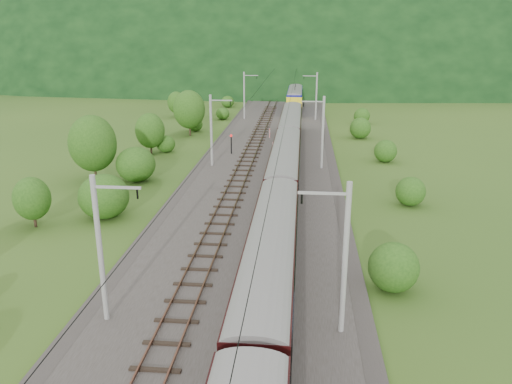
{
  "coord_description": "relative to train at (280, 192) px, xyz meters",
  "views": [
    {
      "loc": [
        3.92,
        -22.47,
        14.98
      ],
      "look_at": [
        0.37,
        15.55,
        2.6
      ],
      "focal_mm": 35.0,
      "sensor_mm": 36.0,
      "label": 1
    }
  ],
  "objects": [
    {
      "name": "hazard_post_far",
      "position": [
        -1.99,
        24.55,
        -2.27
      ],
      "size": [
        0.16,
        0.16,
        1.53
      ],
      "primitive_type": "cylinder",
      "color": "red",
      "rests_on": "railbed"
    },
    {
      "name": "train",
      "position": [
        0.0,
        0.0,
        0.0
      ],
      "size": [
        2.79,
        131.9,
        4.83
      ],
      "color": "black",
      "rests_on": "ground"
    },
    {
      "name": "mountain_main",
      "position": [
        -2.4,
        246.6,
        -3.33
      ],
      "size": [
        504.0,
        360.0,
        244.0
      ],
      "primitive_type": "ellipsoid",
      "color": "black",
      "rests_on": "ground"
    },
    {
      "name": "railbed",
      "position": [
        -2.4,
        -3.4,
        -3.18
      ],
      "size": [
        14.0,
        220.0,
        0.3
      ],
      "primitive_type": "cube",
      "color": "#38332D",
      "rests_on": "ground"
    },
    {
      "name": "mountain_ridge",
      "position": [
        -122.4,
        286.6,
        -3.33
      ],
      "size": [
        336.0,
        280.0,
        132.0
      ],
      "primitive_type": "ellipsoid",
      "color": "black",
      "rests_on": "ground"
    },
    {
      "name": "catenary_left",
      "position": [
        -8.52,
        18.6,
        1.17
      ],
      "size": [
        2.54,
        192.28,
        8.0
      ],
      "color": "gray",
      "rests_on": "railbed"
    },
    {
      "name": "vegetation_right",
      "position": [
        10.03,
        5.43,
        -2.1
      ],
      "size": [
        7.66,
        105.31,
        2.74
      ],
      "color": "#1F4A13",
      "rests_on": "ground"
    },
    {
      "name": "vegetation_left",
      "position": [
        -17.16,
        5.61,
        -0.48
      ],
      "size": [
        11.97,
        144.29,
        6.93
      ],
      "color": "#1F4A13",
      "rests_on": "ground"
    },
    {
      "name": "catenary_right",
      "position": [
        3.72,
        18.6,
        1.17
      ],
      "size": [
        2.54,
        192.28,
        8.0
      ],
      "color": "gray",
      "rests_on": "railbed"
    },
    {
      "name": "ground",
      "position": [
        -2.4,
        -13.4,
        -3.33
      ],
      "size": [
        600.0,
        600.0,
        0.0
      ],
      "primitive_type": "plane",
      "color": "#284C17",
      "rests_on": "ground"
    },
    {
      "name": "hazard_post_near",
      "position": [
        -3.08,
        34.66,
        -2.36
      ],
      "size": [
        0.14,
        0.14,
        1.35
      ],
      "primitive_type": "cylinder",
      "color": "red",
      "rests_on": "railbed"
    },
    {
      "name": "signal",
      "position": [
        -7.21,
        24.49,
        -1.62
      ],
      "size": [
        0.27,
        0.27,
        2.41
      ],
      "color": "black",
      "rests_on": "railbed"
    },
    {
      "name": "track_left",
      "position": [
        -4.8,
        -3.4,
        -2.96
      ],
      "size": [
        2.4,
        220.0,
        0.27
      ],
      "color": "brown",
      "rests_on": "railbed"
    },
    {
      "name": "overhead_wires",
      "position": [
        -2.4,
        -3.4,
        3.77
      ],
      "size": [
        4.83,
        198.0,
        0.03
      ],
      "color": "black",
      "rests_on": "ground"
    },
    {
      "name": "track_right",
      "position": [
        0.0,
        -3.4,
        -2.96
      ],
      "size": [
        2.4,
        220.0,
        0.27
      ],
      "color": "brown",
      "rests_on": "railbed"
    }
  ]
}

